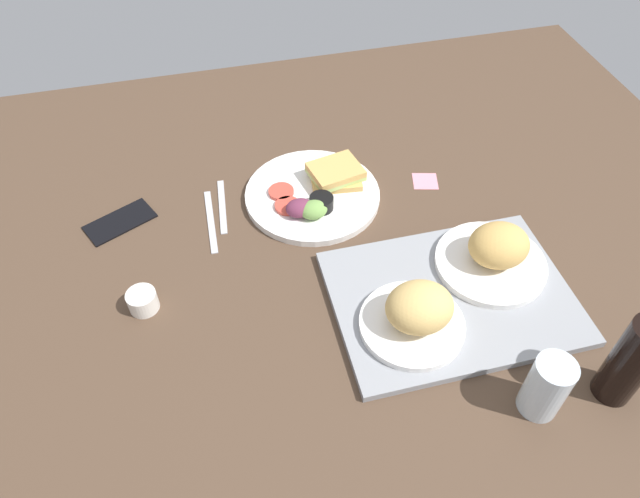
{
  "coord_description": "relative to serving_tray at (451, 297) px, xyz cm",
  "views": [
    {
      "loc": [
        20.74,
        78.15,
        89.69
      ],
      "look_at": [
        2.0,
        3.0,
        4.0
      ],
      "focal_mm": 32.94,
      "sensor_mm": 36.0,
      "label": 1
    }
  ],
  "objects": [
    {
      "name": "drinking_glass",
      "position": [
        -5.27,
        23.87,
        5.31
      ],
      "size": [
        6.61,
        6.61,
        12.22
      ],
      "primitive_type": "cylinder",
      "color": "silver",
      "rests_on": "ground_plane"
    },
    {
      "name": "sticky_note",
      "position": [
        -7.5,
        -33.33,
        -0.74
      ],
      "size": [
        6.83,
        6.83,
        0.12
      ],
      "primitive_type": "cube",
      "rotation": [
        0.0,
        0.0,
        -0.26
      ],
      "color": "pink",
      "rests_on": "ground_plane"
    },
    {
      "name": "fork",
      "position": [
        39.0,
        -36.22,
        -0.55
      ],
      "size": [
        2.81,
        17.06,
        0.5
      ],
      "primitive_type": "cube",
      "rotation": [
        0.0,
        0.0,
        1.49
      ],
      "color": "#B7B7BC",
      "rests_on": "ground_plane"
    },
    {
      "name": "knife",
      "position": [
        42.0,
        -32.22,
        -0.55
      ],
      "size": [
        2.02,
        19.04,
        0.5
      ],
      "primitive_type": "cube",
      "rotation": [
        0.0,
        0.0,
        1.54
      ],
      "color": "#B7B7BC",
      "rests_on": "ground_plane"
    },
    {
      "name": "cell_phone",
      "position": [
        60.95,
        -36.69,
        -0.4
      ],
      "size": [
        16.1,
        12.73,
        0.8
      ],
      "primitive_type": "cube",
      "rotation": [
        0.0,
        0.0,
        0.45
      ],
      "color": "black",
      "rests_on": "ground_plane"
    },
    {
      "name": "serving_tray",
      "position": [
        0.0,
        0.0,
        0.0
      ],
      "size": [
        45.14,
        33.2,
        1.6
      ],
      "primitive_type": "cube",
      "rotation": [
        0.0,
        0.0,
        0.0
      ],
      "color": "gray",
      "rests_on": "ground_plane"
    },
    {
      "name": "bread_plate_near",
      "position": [
        -10.48,
        -5.17,
        4.32
      ],
      "size": [
        21.76,
        21.76,
        9.47
      ],
      "color": "white",
      "rests_on": "serving_tray"
    },
    {
      "name": "plate_with_salad",
      "position": [
        18.35,
        -33.81,
        0.85
      ],
      "size": [
        29.98,
        29.98,
        5.4
      ],
      "color": "white",
      "rests_on": "ground_plane"
    },
    {
      "name": "espresso_cup",
      "position": [
        56.86,
        -12.37,
        1.2
      ],
      "size": [
        5.6,
        5.6,
        4.0
      ],
      "primitive_type": "cylinder",
      "color": "silver",
      "rests_on": "ground_plane"
    },
    {
      "name": "bread_plate_far",
      "position": [
        9.42,
        4.96,
        4.77
      ],
      "size": [
        19.1,
        19.1,
        9.7
      ],
      "color": "white",
      "rests_on": "serving_tray"
    },
    {
      "name": "ground_plane",
      "position": [
        19.98,
        -18.28,
        -2.3
      ],
      "size": [
        190.0,
        150.0,
        3.0
      ],
      "primitive_type": "cube",
      "color": "#4C3828"
    },
    {
      "name": "soda_bottle",
      "position": [
        -18.68,
        24.42,
        8.35
      ],
      "size": [
        6.4,
        6.4,
        18.29
      ],
      "primitive_type": "cylinder",
      "color": "black",
      "rests_on": "ground_plane"
    }
  ]
}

